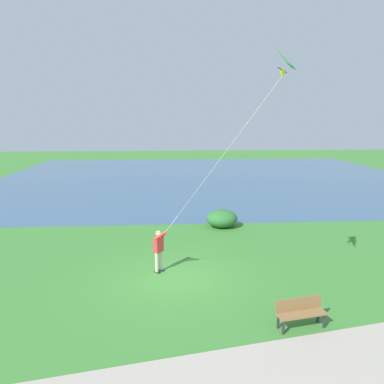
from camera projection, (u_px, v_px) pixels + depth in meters
ground_plane at (175, 278)px, 14.36m from camera, size 120.00×120.00×0.00m
lake_water at (208, 177)px, 39.63m from camera, size 36.00×44.00×0.01m
walkway_path at (263, 375)px, 8.94m from camera, size 8.55×31.86×0.02m
person_kite_flyer at (159, 247)px, 14.78m from camera, size 0.58×0.61×1.83m
flying_kite at (274, 65)px, 10.72m from camera, size 3.60×3.82×6.31m
park_bench_near_walkway at (301, 311)px, 10.93m from camera, size 0.72×1.56×0.88m
lakeside_shrub at (222, 219)px, 21.14m from camera, size 1.64×1.79×1.01m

